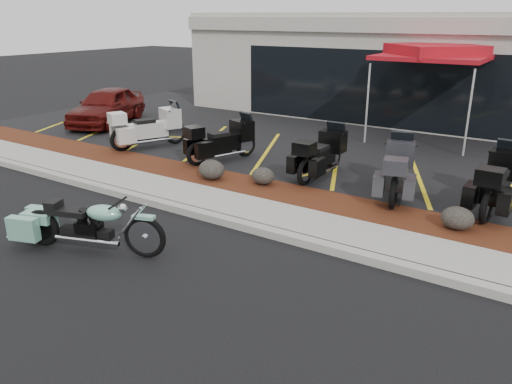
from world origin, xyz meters
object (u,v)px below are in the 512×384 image
Objects in this scene: hero_cruiser at (145,231)px; popup_canopy at (435,53)px; parked_car at (107,106)px; traffic_cone at (330,135)px; touring_white at (175,122)px.

popup_canopy is (1.75, 10.71, 2.31)m from hero_cruiser.
hero_cruiser is 0.73× the size of parked_car.
popup_canopy is at bearing 38.94° from traffic_cone.
parked_car is (-4.08, 0.92, -0.01)m from touring_white.
touring_white reaches higher than hero_cruiser.
hero_cruiser is 1.23× the size of touring_white.
parked_car is (-8.63, 6.79, 0.31)m from hero_cruiser.
touring_white is 4.84m from traffic_cone.
touring_white is 5.39× the size of traffic_cone.
hero_cruiser is at bearing -117.53° from touring_white.
touring_white is 0.57× the size of popup_canopy.
hero_cruiser is 0.70× the size of popup_canopy.
popup_canopy is at bearing 62.02° from hero_cruiser.
popup_canopy is (10.38, 3.92, 2.00)m from parked_car.
touring_white is at bearing -143.39° from traffic_cone.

